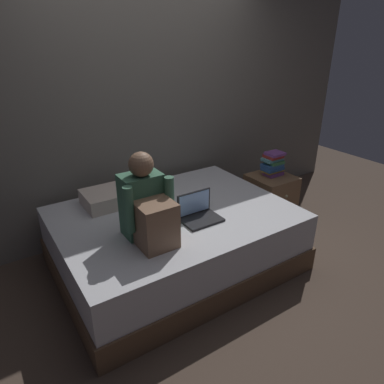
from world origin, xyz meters
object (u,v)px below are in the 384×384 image
at_px(bed, 175,239).
at_px(pillow, 115,196).
at_px(nightstand, 270,199).
at_px(laptop, 199,213).
at_px(person_sitting, 147,208).
at_px(book_stack, 273,164).

distance_m(bed, pillow, 0.66).
height_order(nightstand, laptop, laptop).
relative_size(nightstand, laptop, 1.68).
bearing_deg(nightstand, bed, -174.50).
height_order(person_sitting, pillow, person_sitting).
xyz_separation_m(bed, laptop, (0.11, -0.22, 0.33)).
relative_size(nightstand, book_stack, 2.09).
bearing_deg(person_sitting, pillow, 88.35).
distance_m(bed, nightstand, 1.31).
distance_m(person_sitting, pillow, 0.73).
xyz_separation_m(nightstand, pillow, (-1.65, 0.32, 0.33)).
xyz_separation_m(bed, nightstand, (1.30, 0.13, 0.00)).
bearing_deg(bed, nightstand, 5.50).
distance_m(nightstand, book_stack, 0.40).
height_order(bed, book_stack, book_stack).
bearing_deg(bed, person_sitting, -145.72).
xyz_separation_m(bed, pillow, (-0.35, 0.45, 0.34)).
xyz_separation_m(pillow, book_stack, (1.67, -0.30, 0.06)).
relative_size(person_sitting, pillow, 1.17).
bearing_deg(laptop, person_sitting, -175.92).
bearing_deg(nightstand, laptop, -163.99).
relative_size(pillow, book_stack, 2.17).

